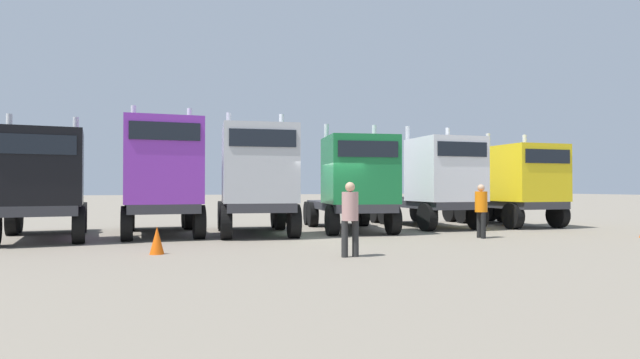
{
  "coord_description": "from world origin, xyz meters",
  "views": [
    {
      "loc": [
        -6.1,
        -16.69,
        1.68
      ],
      "look_at": [
        0.86,
        2.48,
        1.98
      ],
      "focal_mm": 29.04,
      "sensor_mm": 36.0,
      "label": 1
    }
  ],
  "objects": [
    {
      "name": "semi_truck_silver",
      "position": [
        -2.03,
        0.84,
        1.97
      ],
      "size": [
        3.27,
        6.03,
        4.34
      ],
      "rotation": [
        0.0,
        0.0,
        -1.7
      ],
      "color": "#333338",
      "rests_on": "ground"
    },
    {
      "name": "visitor_with_camera",
      "position": [
        -1.17,
        -5.24,
        1.05
      ],
      "size": [
        0.44,
        0.4,
        1.8
      ],
      "rotation": [
        0.0,
        0.0,
        1.57
      ],
      "color": "#282828",
      "rests_on": "ground"
    },
    {
      "name": "semi_truck_yellow",
      "position": [
        9.38,
        1.19,
        1.8
      ],
      "size": [
        2.83,
        6.0,
        4.02
      ],
      "rotation": [
        0.0,
        0.0,
        -1.62
      ],
      "color": "#333338",
      "rests_on": "ground"
    },
    {
      "name": "ground",
      "position": [
        0.0,
        0.0,
        0.0
      ],
      "size": [
        200.0,
        200.0,
        0.0
      ],
      "primitive_type": "plane",
      "color": "gray"
    },
    {
      "name": "semi_truck_white",
      "position": [
        5.64,
        1.57,
        1.91
      ],
      "size": [
        2.84,
        6.3,
        4.23
      ],
      "rotation": [
        0.0,
        0.0,
        -1.62
      ],
      "color": "#333338",
      "rests_on": "ground"
    },
    {
      "name": "traffic_cone_mid",
      "position": [
        -5.52,
        -3.12,
        0.35
      ],
      "size": [
        0.36,
        0.36,
        0.69
      ],
      "primitive_type": "cone",
      "color": "#F2590C",
      "rests_on": "ground"
    },
    {
      "name": "visitor_in_hivis",
      "position": [
        4.73,
        -2.47,
        1.03
      ],
      "size": [
        0.46,
        0.46,
        1.77
      ],
      "rotation": [
        0.0,
        0.0,
        6.12
      ],
      "color": "black",
      "rests_on": "ground"
    },
    {
      "name": "semi_truck_purple",
      "position": [
        -5.14,
        1.61,
        2.05
      ],
      "size": [
        2.64,
        6.33,
        4.52
      ],
      "rotation": [
        0.0,
        0.0,
        -1.59
      ],
      "color": "#333338",
      "rests_on": "ground"
    },
    {
      "name": "semi_truck_black",
      "position": [
        -8.78,
        1.37,
        1.79
      ],
      "size": [
        2.94,
        6.43,
        3.99
      ],
      "rotation": [
        0.0,
        0.0,
        -1.51
      ],
      "color": "#333338",
      "rests_on": "ground"
    },
    {
      "name": "semi_truck_green",
      "position": [
        1.71,
        1.03,
        1.81
      ],
      "size": [
        3.56,
        6.73,
        4.1
      ],
      "rotation": [
        0.0,
        0.0,
        -1.74
      ],
      "color": "#333338",
      "rests_on": "ground"
    }
  ]
}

